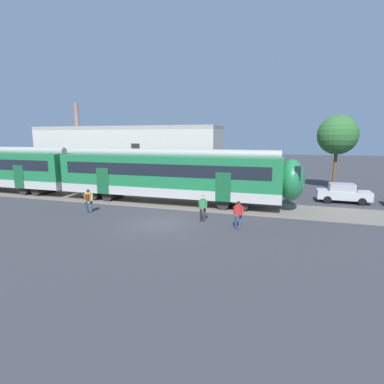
{
  "coord_description": "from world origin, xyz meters",
  "views": [
    {
      "loc": [
        7.22,
        -16.25,
        5.26
      ],
      "look_at": [
        1.2,
        2.63,
        1.6
      ],
      "focal_mm": 28.0,
      "sensor_mm": 36.0,
      "label": 1
    }
  ],
  "objects_px": {
    "pedestrian_green": "(203,206)",
    "pedestrian_red": "(238,213)",
    "commuter_train": "(78,171)",
    "pedestrian_yellow": "(88,199)",
    "parked_car_silver": "(343,193)"
  },
  "relations": [
    {
      "from": "commuter_train",
      "to": "pedestrian_red",
      "type": "distance_m",
      "value": 16.19
    },
    {
      "from": "pedestrian_green",
      "to": "commuter_train",
      "type": "bearing_deg",
      "value": 160.85
    },
    {
      "from": "pedestrian_yellow",
      "to": "pedestrian_green",
      "type": "relative_size",
      "value": 1.0
    },
    {
      "from": "pedestrian_yellow",
      "to": "pedestrian_red",
      "type": "relative_size",
      "value": 1.0
    },
    {
      "from": "pedestrian_green",
      "to": "pedestrian_red",
      "type": "distance_m",
      "value": 2.59
    },
    {
      "from": "pedestrian_green",
      "to": "pedestrian_yellow",
      "type": "bearing_deg",
      "value": -177.6
    },
    {
      "from": "pedestrian_yellow",
      "to": "pedestrian_red",
      "type": "xyz_separation_m",
      "value": [
        10.61,
        -0.65,
        -0.03
      ]
    },
    {
      "from": "pedestrian_red",
      "to": "pedestrian_green",
      "type": "bearing_deg",
      "value": 157.42
    },
    {
      "from": "commuter_train",
      "to": "parked_car_silver",
      "type": "relative_size",
      "value": 9.48
    },
    {
      "from": "pedestrian_green",
      "to": "pedestrian_red",
      "type": "height_order",
      "value": "same"
    },
    {
      "from": "pedestrian_green",
      "to": "pedestrian_red",
      "type": "bearing_deg",
      "value": -22.58
    },
    {
      "from": "commuter_train",
      "to": "pedestrian_green",
      "type": "relative_size",
      "value": 22.83
    },
    {
      "from": "pedestrian_yellow",
      "to": "commuter_train",
      "type": "bearing_deg",
      "value": 133.76
    },
    {
      "from": "pedestrian_yellow",
      "to": "pedestrian_green",
      "type": "xyz_separation_m",
      "value": [
        8.22,
        0.34,
        0.0
      ]
    },
    {
      "from": "pedestrian_red",
      "to": "pedestrian_yellow",
      "type": "bearing_deg",
      "value": 176.49
    }
  ]
}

